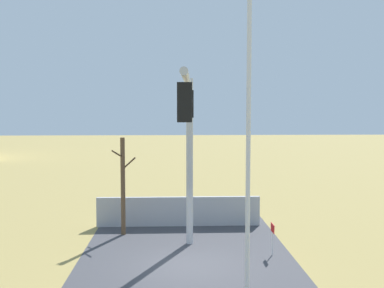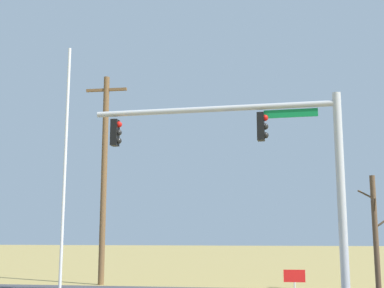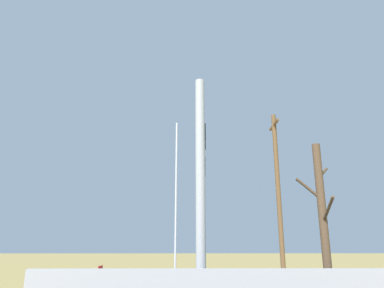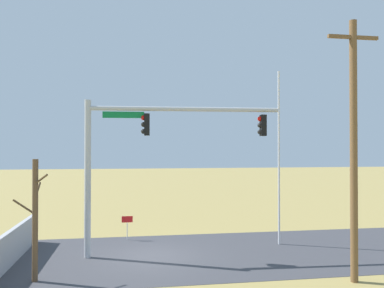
# 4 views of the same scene
# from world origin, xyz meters

# --- Properties ---
(ground_plane) EXTENTS (160.00, 160.00, 0.00)m
(ground_plane) POSITION_xyz_m (0.00, 0.00, 0.00)
(ground_plane) COLOR #9E894C
(sidewalk_corner) EXTENTS (6.00, 6.00, 0.01)m
(sidewalk_corner) POSITION_xyz_m (3.71, -0.18, 0.00)
(sidewalk_corner) COLOR #B7B5AD
(sidewalk_corner) RESTS_ON ground_plane
(retaining_fence) EXTENTS (0.20, 7.72, 1.40)m
(retaining_fence) POSITION_xyz_m (5.65, 0.24, 0.70)
(retaining_fence) COLOR #A8A8AD
(retaining_fence) RESTS_ON ground_plane
(signal_mast) EXTENTS (8.58, 0.73, 6.79)m
(signal_mast) POSITION_xyz_m (0.36, -0.05, 4.84)
(signal_mast) COLOR #B2B5BA
(signal_mast) RESTS_ON ground_plane
(flagpole) EXTENTS (0.10, 0.10, 8.52)m
(flagpole) POSITION_xyz_m (-6.34, -1.11, 4.26)
(flagpole) COLOR silver
(flagpole) RESTS_ON ground_plane
(bare_tree) EXTENTS (1.27, 1.02, 4.31)m
(bare_tree) POSITION_xyz_m (4.23, 2.70, 2.21)
(bare_tree) COLOR brown
(bare_tree) RESTS_ON ground_plane
(open_sign) EXTENTS (0.56, 0.04, 1.22)m
(open_sign) POSITION_xyz_m (1.02, -3.26, 0.91)
(open_sign) COLOR silver
(open_sign) RESTS_ON ground_plane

